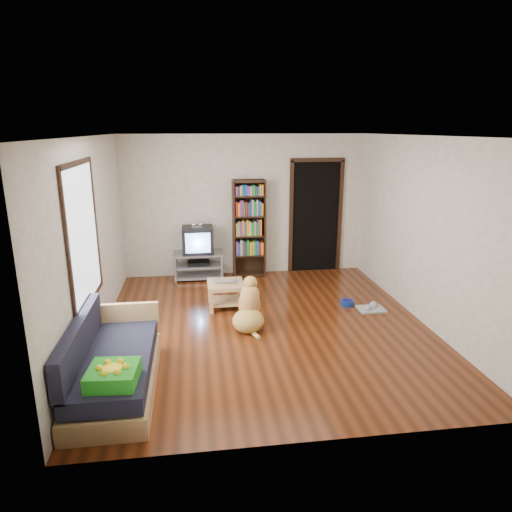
{
  "coord_description": "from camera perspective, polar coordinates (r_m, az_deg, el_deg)",
  "views": [
    {
      "loc": [
        -0.96,
        -5.86,
        2.7
      ],
      "look_at": [
        -0.08,
        0.46,
        0.9
      ],
      "focal_mm": 32.0,
      "sensor_mm": 36.0,
      "label": 1
    }
  ],
  "objects": [
    {
      "name": "dog_bowl",
      "position": [
        7.37,
        11.33,
        -5.75
      ],
      "size": [
        0.22,
        0.22,
        0.08
      ],
      "primitive_type": "cylinder",
      "color": "navy",
      "rests_on": "ground"
    },
    {
      "name": "ground",
      "position": [
        6.53,
        1.26,
        -8.71
      ],
      "size": [
        5.0,
        5.0,
        0.0
      ],
      "primitive_type": "plane",
      "color": "#5D2610",
      "rests_on": "ground"
    },
    {
      "name": "coffee_table",
      "position": [
        7.09,
        -3.83,
        -4.27
      ],
      "size": [
        0.55,
        0.55,
        0.4
      ],
      "color": "tan",
      "rests_on": "ground"
    },
    {
      "name": "sofa",
      "position": [
        5.18,
        -17.58,
        -13.12
      ],
      "size": [
        0.8,
        1.8,
        0.8
      ],
      "color": "tan",
      "rests_on": "ground"
    },
    {
      "name": "wall_back",
      "position": [
        8.53,
        -1.37,
        6.28
      ],
      "size": [
        4.5,
        0.0,
        4.5
      ],
      "primitive_type": "plane",
      "rotation": [
        1.57,
        0.0,
        0.0
      ],
      "color": "silver",
      "rests_on": "ground"
    },
    {
      "name": "wall_right",
      "position": [
        6.83,
        20.34,
        2.91
      ],
      "size": [
        0.0,
        5.0,
        5.0
      ],
      "primitive_type": "plane",
      "rotation": [
        1.57,
        0.0,
        -1.57
      ],
      "color": "silver",
      "rests_on": "ground"
    },
    {
      "name": "wall_front",
      "position": [
        3.77,
        7.44,
        -6.21
      ],
      "size": [
        4.5,
        0.0,
        4.5
      ],
      "primitive_type": "plane",
      "rotation": [
        -1.57,
        0.0,
        0.0
      ],
      "color": "silver",
      "rests_on": "ground"
    },
    {
      "name": "ceiling",
      "position": [
        5.94,
        1.41,
        14.77
      ],
      "size": [
        5.0,
        5.0,
        0.0
      ],
      "primitive_type": "plane",
      "rotation": [
        3.14,
        0.0,
        0.0
      ],
      "color": "white",
      "rests_on": "ground"
    },
    {
      "name": "grey_rag",
      "position": [
        7.27,
        14.21,
        -6.46
      ],
      "size": [
        0.4,
        0.32,
        0.03
      ],
      "primitive_type": "cube",
      "rotation": [
        0.0,
        0.0,
        0.0
      ],
      "color": "#AAAAAA",
      "rests_on": "ground"
    },
    {
      "name": "laptop",
      "position": [
        7.02,
        -3.83,
        -3.33
      ],
      "size": [
        0.38,
        0.28,
        0.03
      ],
      "primitive_type": "imported",
      "rotation": [
        0.0,
        0.0,
        -0.19
      ],
      "color": "white",
      "rests_on": "coffee_table"
    },
    {
      "name": "wall_left",
      "position": [
        6.17,
        -19.8,
        1.67
      ],
      "size": [
        0.0,
        5.0,
        5.0
      ],
      "primitive_type": "plane",
      "rotation": [
        1.57,
        0.0,
        1.57
      ],
      "color": "silver",
      "rests_on": "ground"
    },
    {
      "name": "window",
      "position": [
        5.64,
        -20.81,
        2.42
      ],
      "size": [
        0.03,
        1.46,
        1.7
      ],
      "color": "white",
      "rests_on": "wall_left"
    },
    {
      "name": "crt_tv",
      "position": [
        8.37,
        -7.3,
        2.08
      ],
      "size": [
        0.55,
        0.52,
        0.58
      ],
      "color": "black",
      "rests_on": "tv_stand"
    },
    {
      "name": "bookshelf",
      "position": [
        8.44,
        -0.89,
        4.11
      ],
      "size": [
        0.6,
        0.3,
        1.8
      ],
      "color": "black",
      "rests_on": "ground"
    },
    {
      "name": "doorway",
      "position": [
        8.8,
        7.46,
        5.24
      ],
      "size": [
        1.03,
        0.05,
        2.19
      ],
      "color": "black",
      "rests_on": "wall_back"
    },
    {
      "name": "tv_stand",
      "position": [
        8.47,
        -7.19,
        -1.07
      ],
      "size": [
        0.9,
        0.45,
        0.5
      ],
      "color": "#99999E",
      "rests_on": "ground"
    },
    {
      "name": "dog",
      "position": [
        6.41,
        -0.86,
        -6.66
      ],
      "size": [
        0.53,
        0.87,
        0.7
      ],
      "color": "tan",
      "rests_on": "ground"
    },
    {
      "name": "green_cushion",
      "position": [
        4.55,
        -17.42,
        -14.02
      ],
      "size": [
        0.48,
        0.48,
        0.15
      ],
      "primitive_type": "cube",
      "rotation": [
        0.0,
        0.0,
        -0.08
      ],
      "color": "#29981C",
      "rests_on": "sofa"
    }
  ]
}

